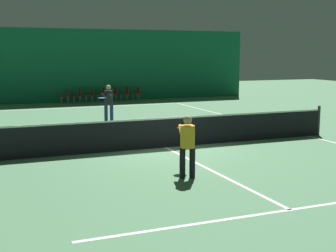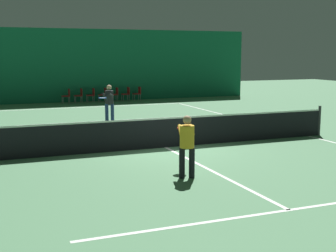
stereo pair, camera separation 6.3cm
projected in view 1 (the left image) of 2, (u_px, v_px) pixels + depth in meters
ground_plane at (165, 147)px, 14.72m from camera, size 60.00×60.00×0.00m
backdrop_curtain at (73, 66)px, 28.15m from camera, size 23.00×0.12×4.39m
court_line_baseline_far at (85, 107)px, 25.62m from camera, size 11.00×0.10×0.00m
court_line_service_far at (112, 120)px, 20.58m from camera, size 8.25×0.10×0.00m
court_line_service_near at (290, 210)px, 8.85m from camera, size 8.25×0.10×0.00m
court_line_sideline_right at (308, 136)px, 16.75m from camera, size 0.10×23.80×0.00m
court_line_centre at (165, 147)px, 14.72m from camera, size 0.10×12.80×0.00m
tennis_net at (165, 131)px, 14.64m from camera, size 12.00×0.10×1.07m
player_near at (187, 141)px, 11.04m from camera, size 0.72×1.32×1.50m
player_far at (108, 100)px, 20.03m from camera, size 0.98×1.31×1.60m
courtside_chair_0 at (66, 95)px, 27.69m from camera, size 0.44×0.44×0.84m
courtside_chair_1 at (78, 95)px, 27.96m from camera, size 0.44×0.44×0.84m
courtside_chair_2 at (90, 94)px, 28.23m from camera, size 0.44×0.44×0.84m
courtside_chair_3 at (102, 94)px, 28.50m from camera, size 0.44×0.44×0.84m
courtside_chair_4 at (114, 93)px, 28.78m from camera, size 0.44×0.44×0.84m
courtside_chair_5 at (125, 93)px, 29.05m from camera, size 0.44×0.44×0.84m
courtside_chair_6 at (137, 93)px, 29.32m from camera, size 0.44×0.44×0.84m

